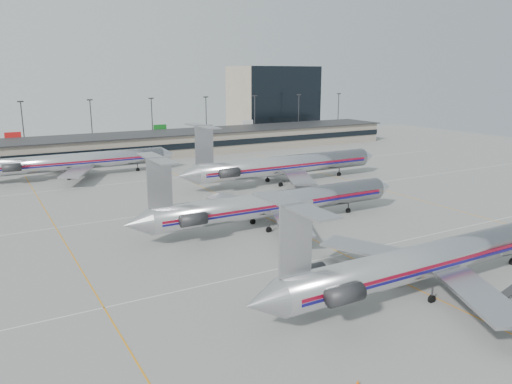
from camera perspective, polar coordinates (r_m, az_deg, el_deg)
ground at (r=58.03m, az=16.35°, el=-9.84°), size 260.00×260.00×0.00m
apron_markings at (r=64.76m, az=9.98°, el=-7.01°), size 160.00×0.15×0.02m
terminal at (r=141.28m, az=-13.37°, el=5.21°), size 162.00×17.00×6.25m
light_mast_row at (r=154.10m, az=-14.99°, el=7.80°), size 163.60×0.40×15.28m
distant_building at (r=193.33m, az=1.93°, el=10.45°), size 30.00×20.00×25.00m
jet_foreground at (r=55.63m, az=19.22°, el=-7.25°), size 45.43×26.75×11.89m
jet_second_row at (r=74.34m, az=1.85°, el=-1.31°), size 46.06×27.12×12.06m
jet_third_row at (r=103.98m, az=3.10°, el=3.09°), size 48.05×29.55×13.14m
jet_back_row at (r=117.06m, az=-19.95°, el=3.32°), size 44.38×27.30×12.14m
belt_loader at (r=56.20m, az=27.03°, el=-10.86°), size 4.68×1.55×2.47m
cone_left at (r=39.78m, az=11.55°, el=-20.61°), size 0.46×0.46×0.55m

